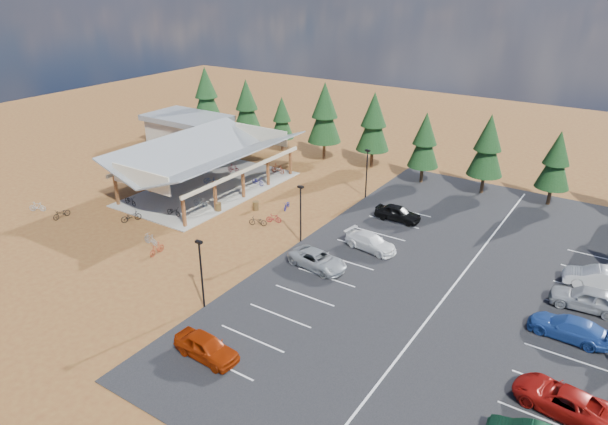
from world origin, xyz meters
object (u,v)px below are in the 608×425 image
at_px(car_4, 398,213).
at_px(bike_14, 287,205).
at_px(bike_0, 130,200).
at_px(bike_1, 169,193).
at_px(car_2, 318,260).
at_px(bike_7, 278,169).
at_px(bike_8, 62,213).
at_px(lamp_post_2, 367,170).
at_px(car_7, 569,328).
at_px(bike_12, 131,216).
at_px(bike_3, 233,168).
at_px(car_0, 206,347).
at_px(bike_5, 201,202).
at_px(bike_13, 151,239).
at_px(car_6, 563,400).
at_px(outbuilding, 188,129).
at_px(bike_2, 211,180).
at_px(bike_6, 258,181).
at_px(bike_16, 258,221).
at_px(bike_15, 274,218).
at_px(bike_9, 37,207).
at_px(car_3, 371,242).
at_px(trash_bin_1, 256,206).
at_px(lamp_post_1, 301,210).
at_px(bike_pavilion, 208,155).
at_px(bike_4, 174,211).
at_px(car_9, 597,277).
at_px(bike_11, 157,249).
at_px(car_8, 587,298).

bearing_deg(car_4, bike_14, 107.98).
distance_m(bike_0, bike_1, 3.92).
xyz_separation_m(bike_1, car_2, (20.45, -3.80, 0.15)).
distance_m(bike_7, car_2, 22.08).
bearing_deg(bike_8, lamp_post_2, 41.74).
distance_m(lamp_post_2, car_7, 25.73).
bearing_deg(bike_12, lamp_post_2, -108.85).
bearing_deg(bike_3, car_0, -145.59).
relative_size(bike_5, bike_12, 0.88).
height_order(bike_13, car_7, car_7).
height_order(bike_7, car_6, car_6).
xyz_separation_m(bike_12, car_6, (37.91, -3.58, 0.24)).
xyz_separation_m(outbuilding, bike_2, (13.22, -10.08, -1.48)).
relative_size(bike_6, bike_16, 1.03).
bearing_deg(bike_15, car_2, -144.05).
height_order(bike_5, bike_9, bike_5).
relative_size(bike_9, car_0, 0.37).
bearing_deg(car_3, bike_1, 102.06).
distance_m(trash_bin_1, bike_0, 12.58).
height_order(lamp_post_1, bike_8, lamp_post_1).
height_order(bike_pavilion, trash_bin_1, bike_pavilion).
xyz_separation_m(outbuilding, bike_3, (12.82, -5.78, -1.44)).
relative_size(lamp_post_2, trash_bin_1, 5.71).
bearing_deg(bike_13, bike_9, -82.85).
relative_size(bike_3, bike_4, 0.99).
distance_m(car_2, car_9, 20.63).
bearing_deg(lamp_post_2, trash_bin_1, -130.27).
height_order(bike_4, car_0, car_0).
bearing_deg(bike_14, bike_11, -123.22).
xyz_separation_m(bike_0, bike_2, (2.70, 8.72, -0.01)).
height_order(bike_4, car_7, car_7).
relative_size(lamp_post_2, bike_4, 3.15).
distance_m(outbuilding, lamp_post_2, 29.29).
bearing_deg(bike_3, bike_11, -160.88).
bearing_deg(bike_pavilion, car_8, -4.16).
xyz_separation_m(lamp_post_2, bike_16, (-5.07, -11.48, -2.54)).
relative_size(bike_2, car_9, 0.37).
height_order(bike_1, bike_3, bike_3).
relative_size(outbuilding, bike_6, 6.40).
relative_size(outbuilding, car_9, 2.38).
xyz_separation_m(car_0, car_6, (18.56, 7.07, -0.03)).
relative_size(lamp_post_1, car_8, 1.07).
relative_size(bike_pavilion, car_4, 4.54).
height_order(bike_0, car_8, car_8).
bearing_deg(outbuilding, car_3, -22.01).
bearing_deg(bike_15, bike_0, 85.83).
height_order(car_7, car_9, car_9).
bearing_deg(trash_bin_1, car_6, -21.97).
xyz_separation_m(bike_5, bike_9, (-12.51, -9.48, -0.12)).
height_order(lamp_post_2, car_4, lamp_post_2).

